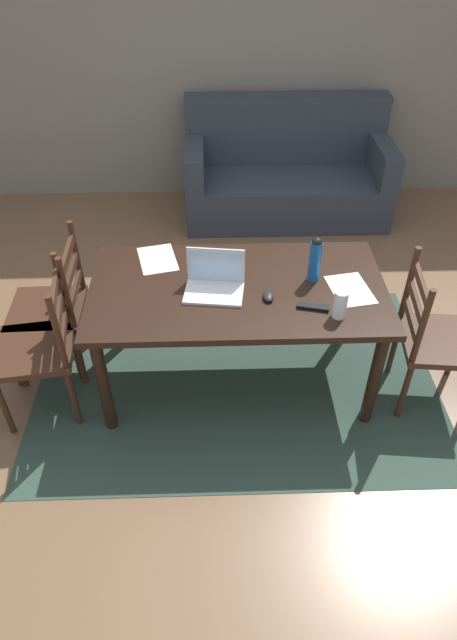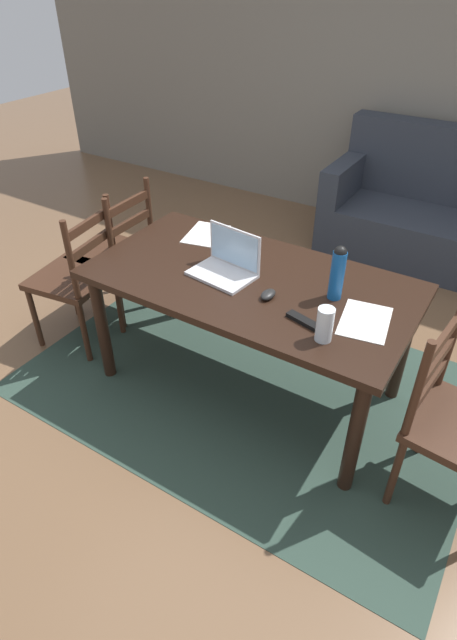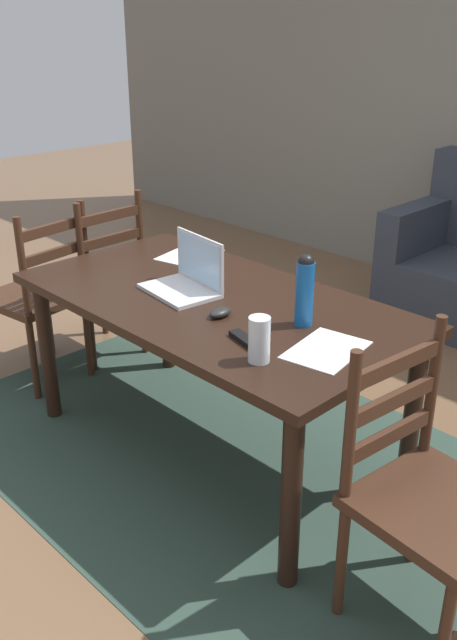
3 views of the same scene
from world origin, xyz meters
name	(u,v)px [view 1 (image 1 of 3)]	position (x,y,z in m)	size (l,w,h in m)	color
ground_plane	(237,377)	(0.00, 0.00, 0.00)	(14.00, 14.00, 0.00)	brown
area_rug	(237,377)	(0.00, 0.00, 0.00)	(2.53, 1.71, 0.01)	#2D4238
wall_back	(225,44)	(0.00, 2.65, 1.35)	(8.00, 0.12, 2.70)	slate
dining_table	(238,299)	(0.00, 0.00, 0.64)	(1.67, 0.89, 0.73)	black
chair_right_near	(434,339)	(1.12, -0.17, 0.46)	(0.48, 0.48, 0.95)	#3D2316
chair_left_near	(40,347)	(-1.12, -0.17, 0.46)	(0.50, 0.50, 0.95)	#3D2316
chair_left_far	(53,308)	(-1.12, 0.18, 0.46)	(0.45, 0.45, 0.95)	#3D2316
couch	(286,176)	(0.54, 2.17, 0.36)	(1.80, 0.80, 1.00)	#2D333D
laptop	(215,280)	(-0.13, -0.02, 0.79)	(0.35, 0.26, 0.23)	silver
water_bottle	(315,258)	(0.43, 0.06, 0.88)	(0.07, 0.07, 0.27)	#145199
drinking_glass	(340,304)	(0.51, -0.27, 0.81)	(0.07, 0.07, 0.16)	silver
computer_mouse	(268,296)	(0.16, -0.11, 0.75)	(0.06, 0.10, 0.03)	black
tv_remote	(313,307)	(0.39, -0.21, 0.74)	(0.04, 0.17, 0.02)	black
paper_stack_left	(158,259)	(-0.47, 0.29, 0.74)	(0.21, 0.30, 0.00)	white
paper_stack_right	(350,290)	(0.62, -0.05, 0.74)	(0.21, 0.30, 0.00)	white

